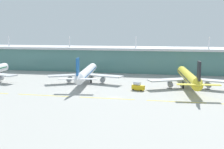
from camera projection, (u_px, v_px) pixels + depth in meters
name	position (u px, v px, depth m)	size (l,w,h in m)	color
ground_plane	(114.00, 97.00, 147.72)	(600.00, 600.00, 0.00)	#9E9E99
terminal_building	(136.00, 59.00, 240.47)	(288.00, 34.00, 28.84)	slate
airliner_near_middle	(86.00, 73.00, 187.98)	(48.38, 67.87, 18.90)	white
airliner_far_middle	(189.00, 77.00, 170.54)	(48.54, 66.97, 18.90)	yellow
taxiway_stripe_mid_west	(43.00, 95.00, 152.11)	(28.00, 0.70, 0.04)	yellow
taxiway_stripe_centre	(107.00, 98.00, 145.40)	(28.00, 0.70, 0.04)	yellow
taxiway_stripe_mid_east	(176.00, 102.00, 138.68)	(28.00, 0.70, 0.04)	yellow
fuel_truck	(138.00, 87.00, 164.13)	(7.65, 5.00, 4.95)	gold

